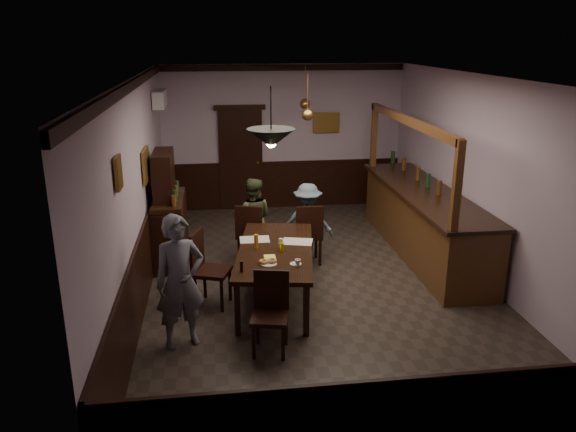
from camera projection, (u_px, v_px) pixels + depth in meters
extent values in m
cube|color=#2D2621|center=(317.00, 283.00, 8.42)|extent=(5.00, 8.00, 0.01)
cube|color=white|center=(320.00, 77.00, 7.50)|extent=(5.00, 8.00, 0.01)
cube|color=#C6ABC6|center=(283.00, 138.00, 11.73)|extent=(5.00, 0.01, 3.00)
cube|color=#C6ABC6|center=(416.00, 322.00, 4.18)|extent=(5.00, 0.01, 3.00)
cube|color=#C6ABC6|center=(138.00, 192.00, 7.64)|extent=(0.01, 8.00, 3.00)
cube|color=#C6ABC6|center=(485.00, 180.00, 8.27)|extent=(0.01, 8.00, 3.00)
cube|color=black|center=(275.00, 251.00, 7.69)|extent=(1.34, 2.33, 0.06)
cube|color=black|center=(237.00, 310.00, 6.85)|extent=(0.07, 0.07, 0.69)
cube|color=black|center=(306.00, 310.00, 6.83)|extent=(0.07, 0.07, 0.69)
cube|color=black|center=(252.00, 249.00, 8.79)|extent=(0.07, 0.07, 0.69)
cube|color=black|center=(306.00, 250.00, 8.77)|extent=(0.07, 0.07, 0.69)
cube|color=black|center=(252.00, 235.00, 9.07)|extent=(0.54, 0.54, 0.05)
cube|color=black|center=(249.00, 222.00, 8.80)|extent=(0.43, 0.17, 0.52)
cube|color=black|center=(265.00, 246.00, 9.28)|extent=(0.04, 0.04, 0.44)
cube|color=black|center=(244.00, 244.00, 9.33)|extent=(0.04, 0.04, 0.44)
cube|color=black|center=(260.00, 253.00, 8.95)|extent=(0.04, 0.04, 0.44)
cube|color=black|center=(239.00, 252.00, 9.00)|extent=(0.04, 0.04, 0.44)
cube|color=black|center=(307.00, 235.00, 9.04)|extent=(0.44, 0.44, 0.05)
cube|color=black|center=(310.00, 223.00, 8.77)|extent=(0.44, 0.04, 0.52)
cube|color=black|center=(316.00, 245.00, 9.31)|extent=(0.04, 0.04, 0.45)
cube|color=black|center=(295.00, 246.00, 9.26)|extent=(0.04, 0.04, 0.45)
cube|color=black|center=(320.00, 253.00, 8.97)|extent=(0.04, 0.04, 0.45)
cube|color=black|center=(298.00, 254.00, 8.93)|extent=(0.04, 0.04, 0.45)
cube|color=black|center=(270.00, 318.00, 6.44)|extent=(0.50, 0.50, 0.05)
cube|color=black|center=(271.00, 290.00, 6.54)|extent=(0.41, 0.13, 0.49)
cube|color=black|center=(254.00, 342.00, 6.37)|extent=(0.04, 0.04, 0.42)
cube|color=black|center=(283.00, 344.00, 6.34)|extent=(0.04, 0.04, 0.42)
cube|color=black|center=(258.00, 328.00, 6.69)|extent=(0.04, 0.04, 0.42)
cube|color=black|center=(286.00, 329.00, 6.66)|extent=(0.04, 0.04, 0.42)
cube|color=black|center=(212.00, 272.00, 7.59)|extent=(0.58, 0.58, 0.05)
cube|color=black|center=(197.00, 250.00, 7.54)|extent=(0.19, 0.44, 0.54)
cube|color=black|center=(222.00, 296.00, 7.47)|extent=(0.04, 0.04, 0.47)
cube|color=black|center=(230.00, 284.00, 7.81)|extent=(0.04, 0.04, 0.47)
cube|color=black|center=(196.00, 293.00, 7.54)|extent=(0.04, 0.04, 0.47)
cube|color=black|center=(205.00, 282.00, 7.88)|extent=(0.04, 0.04, 0.47)
imported|color=slate|center=(180.00, 282.00, 6.50)|extent=(0.69, 0.56, 1.62)
imported|color=#3F472B|center=(253.00, 218.00, 9.19)|extent=(0.74, 0.62, 1.35)
imported|color=slate|center=(307.00, 221.00, 9.18)|extent=(0.92, 0.69, 1.27)
cube|color=silver|center=(255.00, 240.00, 8.02)|extent=(0.43, 0.31, 0.01)
cube|color=silver|center=(297.00, 242.00, 7.94)|extent=(0.48, 0.40, 0.01)
cube|color=#F9FF5D|center=(270.00, 257.00, 7.41)|extent=(0.17, 0.17, 0.00)
cylinder|color=white|center=(296.00, 264.00, 7.16)|extent=(0.15, 0.15, 0.01)
imported|color=white|center=(298.00, 262.00, 7.10)|extent=(0.09, 0.09, 0.07)
cylinder|color=white|center=(268.00, 264.00, 7.16)|extent=(0.22, 0.22, 0.01)
torus|color=#C68C47|center=(264.00, 262.00, 7.16)|extent=(0.13, 0.13, 0.04)
torus|color=#C68C47|center=(272.00, 261.00, 7.19)|extent=(0.13, 0.13, 0.04)
cylinder|color=yellow|center=(281.00, 247.00, 7.57)|extent=(0.07, 0.07, 0.12)
cylinder|color=#BF721E|center=(256.00, 242.00, 7.67)|extent=(0.06, 0.06, 0.20)
cylinder|color=silver|center=(281.00, 244.00, 7.66)|extent=(0.06, 0.06, 0.15)
cylinder|color=black|center=(242.00, 266.00, 6.92)|extent=(0.04, 0.04, 0.14)
cube|color=black|center=(171.00, 232.00, 9.12)|extent=(0.49, 1.37, 0.98)
cube|color=black|center=(169.00, 200.00, 8.95)|extent=(0.47, 1.32, 0.08)
cube|color=black|center=(164.00, 176.00, 8.83)|extent=(0.29, 0.88, 0.78)
cube|color=#532F16|center=(424.00, 223.00, 9.43)|extent=(0.86, 4.03, 1.05)
cube|color=black|center=(425.00, 192.00, 9.26)|extent=(0.96, 4.12, 0.06)
cube|color=#532F16|center=(408.00, 121.00, 8.85)|extent=(0.10, 3.93, 0.12)
cube|color=#532F16|center=(455.00, 187.00, 7.22)|extent=(0.10, 0.10, 1.25)
cube|color=#532F16|center=(373.00, 136.00, 10.84)|extent=(0.10, 0.10, 1.25)
cube|color=black|center=(241.00, 160.00, 11.71)|extent=(0.90, 0.06, 2.10)
cube|color=white|center=(160.00, 99.00, 10.10)|extent=(0.20, 0.85, 0.30)
cube|color=olive|center=(118.00, 173.00, 5.94)|extent=(0.04, 0.28, 0.36)
cube|color=olive|center=(146.00, 165.00, 8.34)|extent=(0.04, 0.62, 0.48)
cube|color=olive|center=(326.00, 123.00, 11.71)|extent=(0.55, 0.04, 0.42)
cylinder|color=black|center=(271.00, 113.00, 6.32)|extent=(0.02, 0.02, 0.59)
cone|color=black|center=(271.00, 138.00, 6.41)|extent=(0.56, 0.56, 0.22)
sphere|color=#FFD88C|center=(271.00, 143.00, 6.43)|extent=(0.12, 0.12, 0.12)
cylinder|color=#BF8C3F|center=(308.00, 93.00, 9.09)|extent=(0.02, 0.02, 0.70)
cone|color=#BF8C3F|center=(308.00, 114.00, 9.20)|extent=(0.20, 0.20, 0.22)
sphere|color=#FFD88C|center=(307.00, 118.00, 9.22)|extent=(0.12, 0.12, 0.12)
cylinder|color=#BF8C3F|center=(305.00, 85.00, 10.52)|extent=(0.02, 0.02, 0.70)
cone|color=#BF8C3F|center=(305.00, 104.00, 10.63)|extent=(0.20, 0.20, 0.22)
sphere|color=#FFD88C|center=(305.00, 107.00, 10.64)|extent=(0.12, 0.12, 0.12)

